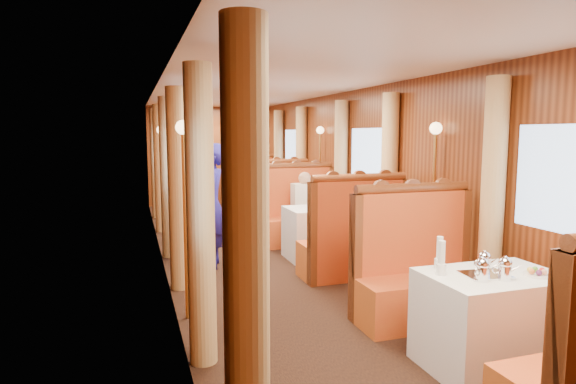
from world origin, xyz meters
name	(u,v)px	position (x,y,z in m)	size (l,w,h in m)	color
floor	(274,262)	(0.00, 0.00, 0.00)	(3.00, 12.00, 0.01)	black
ceiling	(273,83)	(0.00, 0.00, 2.50)	(3.00, 12.00, 0.01)	silver
wall_far	(208,156)	(0.00, 6.00, 1.25)	(3.00, 2.50, 0.01)	brown
wall_left	(163,178)	(-1.50, 0.00, 1.25)	(12.00, 2.50, 0.01)	brown
wall_right	(370,172)	(1.50, 0.00, 1.25)	(12.00, 2.50, 0.01)	brown
doorway_far	(208,165)	(0.00, 5.97, 1.00)	(0.80, 0.04, 2.00)	brown
table_near	(492,321)	(0.75, -3.50, 0.38)	(1.05, 0.72, 0.75)	white
banquette_near_aft	(418,278)	(0.75, -2.49, 0.42)	(1.30, 0.55, 1.34)	#B02513
table_mid	(323,233)	(0.75, 0.00, 0.38)	(1.05, 0.72, 0.75)	white
banquette_mid_fwd	(353,245)	(0.75, -1.01, 0.42)	(1.30, 0.55, 1.34)	#B02513
banquette_mid_aft	(300,218)	(0.75, 1.01, 0.42)	(1.30, 0.55, 1.34)	#B02513
table_far	(261,201)	(0.75, 3.50, 0.38)	(1.05, 0.72, 0.75)	white
banquette_far_fwd	(275,205)	(0.75, 2.49, 0.42)	(1.30, 0.55, 1.34)	#B02513
banquette_far_aft	(250,193)	(0.75, 4.51, 0.42)	(1.30, 0.55, 1.34)	#B02513
tea_tray	(485,275)	(0.65, -3.52, 0.76)	(0.34, 0.26, 0.01)	silver
teapot_left	(482,272)	(0.53, -3.62, 0.82)	(0.16, 0.12, 0.13)	silver
teapot_right	(505,271)	(0.71, -3.65, 0.82)	(0.16, 0.12, 0.13)	silver
teapot_back	(484,265)	(0.68, -3.46, 0.82)	(0.16, 0.12, 0.13)	silver
fruit_plate	(537,273)	(1.02, -3.64, 0.77)	(0.20, 0.20, 0.05)	white
cup_inboard	(442,261)	(0.34, -3.39, 0.86)	(0.08, 0.08, 0.26)	white
cup_outboard	(439,256)	(0.42, -3.26, 0.86)	(0.08, 0.08, 0.26)	white
rose_vase_mid	(324,195)	(0.77, 0.02, 0.93)	(0.06, 0.06, 0.36)	silver
rose_vase_far	(261,175)	(0.75, 3.52, 0.93)	(0.06, 0.06, 0.36)	silver
window_left_near	(200,195)	(-1.49, -3.50, 1.45)	(1.20, 0.90, 0.01)	#8BADD9
curtain_left_near_a	(246,273)	(-1.38, -4.28, 1.18)	(0.22, 0.22, 2.35)	tan
curtain_left_near_b	(201,218)	(-1.38, -2.72, 1.18)	(0.22, 0.22, 2.35)	tan
window_right_near	(574,181)	(1.49, -3.50, 1.45)	(1.20, 0.90, 0.01)	#8BADD9
curtain_right_near_b	(492,202)	(1.38, -2.72, 1.18)	(0.22, 0.22, 2.35)	tan
window_left_mid	(163,162)	(-1.49, 0.00, 1.45)	(1.20, 0.90, 0.01)	#8BADD9
curtain_left_mid_a	(178,190)	(-1.38, -0.78, 1.18)	(0.22, 0.22, 2.35)	tan
curtain_left_mid_b	(168,178)	(-1.38, 0.78, 1.18)	(0.22, 0.22, 2.35)	tan
window_right_mid	(369,159)	(1.49, 0.00, 1.45)	(1.20, 0.90, 0.01)	#8BADD9
curtain_right_mid_a	(389,182)	(1.38, -0.78, 1.18)	(0.22, 0.22, 2.35)	tan
curtain_right_mid_b	(341,173)	(1.38, 0.78, 1.18)	(0.22, 0.22, 2.35)	tan
window_left_far	(152,152)	(-1.49, 3.50, 1.45)	(1.20, 0.90, 0.01)	#8BADD9
curtain_left_far_a	(160,169)	(-1.38, 2.72, 1.18)	(0.22, 0.22, 2.35)	tan
curtain_left_far_b	(156,164)	(-1.38, 4.28, 1.18)	(0.22, 0.22, 2.35)	tan
window_right_far	(294,151)	(1.49, 3.50, 1.45)	(1.20, 0.90, 0.01)	#8BADD9
curtain_right_far_a	(301,166)	(1.38, 2.72, 1.18)	(0.22, 0.22, 2.35)	tan
curtain_right_far_b	(279,161)	(1.38, 4.28, 1.18)	(0.22, 0.22, 2.35)	tan
sconce_left_fore	(184,179)	(-1.40, -1.75, 1.38)	(0.14, 0.14, 1.95)	#BF8C3F
sconce_right_fore	(434,172)	(1.40, -1.75, 1.38)	(0.14, 0.14, 1.95)	#BF8C3F
sconce_left_aft	(162,160)	(-1.40, 1.75, 1.38)	(0.14, 0.14, 1.95)	#BF8C3F
sconce_right_aft	(320,158)	(1.40, 1.75, 1.38)	(0.14, 0.14, 1.95)	#BF8C3F
steward	(211,206)	(-0.87, 0.02, 0.85)	(0.62, 0.41, 1.69)	navy
passenger	(305,201)	(0.75, 0.74, 0.74)	(0.40, 0.44, 0.76)	beige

